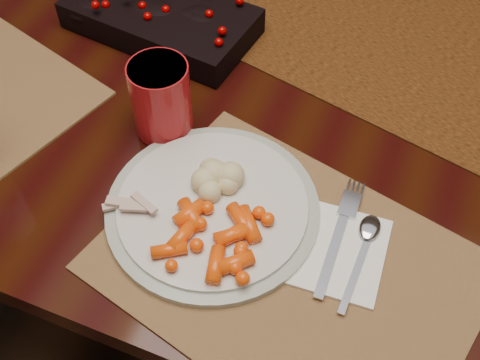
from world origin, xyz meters
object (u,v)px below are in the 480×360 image
at_px(napkin, 339,251).
at_px(turkey_shreds, 132,207).
at_px(mashed_potatoes, 214,176).
at_px(centerpiece, 160,14).
at_px(dining_table, 283,209).
at_px(red_cup, 161,99).
at_px(placemat_main, 290,266).
at_px(baby_carrots, 208,232).
at_px(dinner_plate, 213,208).

bearing_deg(napkin, turkey_shreds, -172.67).
distance_m(mashed_potatoes, napkin, 0.19).
distance_m(centerpiece, mashed_potatoes, 0.37).
xyz_separation_m(dining_table, mashed_potatoes, (-0.03, -0.26, 0.41)).
bearing_deg(red_cup, placemat_main, -31.64).
bearing_deg(red_cup, baby_carrots, -48.76).
xyz_separation_m(dining_table, napkin, (0.16, -0.29, 0.38)).
bearing_deg(centerpiece, dinner_plate, -53.75).
bearing_deg(centerpiece, baby_carrots, -55.86).
relative_size(dinner_plate, red_cup, 2.43).
height_order(mashed_potatoes, turkey_shreds, mashed_potatoes).
relative_size(dining_table, dinner_plate, 6.30).
relative_size(baby_carrots, red_cup, 1.05).
relative_size(dining_table, mashed_potatoes, 23.82).
bearing_deg(dining_table, turkey_shreds, -108.32).
height_order(placemat_main, baby_carrots, baby_carrots).
xyz_separation_m(dinner_plate, turkey_shreds, (-0.09, -0.05, 0.02)).
bearing_deg(turkey_shreds, mashed_potatoes, 42.74).
height_order(dining_table, turkey_shreds, turkey_shreds).
bearing_deg(napkin, centerpiece, 139.23).
bearing_deg(red_cup, napkin, -20.37).
relative_size(centerpiece, napkin, 2.37).
distance_m(dining_table, baby_carrots, 0.53).
bearing_deg(red_cup, dinner_plate, -41.88).
xyz_separation_m(baby_carrots, napkin, (0.16, 0.05, -0.02)).
xyz_separation_m(mashed_potatoes, red_cup, (-0.12, 0.08, 0.02)).
bearing_deg(mashed_potatoes, baby_carrots, -72.25).
distance_m(dining_table, napkin, 0.51).
bearing_deg(red_cup, centerpiece, 117.52).
distance_m(centerpiece, red_cup, 0.23).
height_order(baby_carrots, mashed_potatoes, mashed_potatoes).
height_order(centerpiece, mashed_potatoes, centerpiece).
bearing_deg(turkey_shreds, centerpiece, 110.98).
bearing_deg(baby_carrots, dining_table, 89.21).
bearing_deg(mashed_potatoes, napkin, -8.68).
distance_m(baby_carrots, red_cup, 0.22).
relative_size(centerpiece, placemat_main, 0.69).
bearing_deg(mashed_potatoes, dining_table, 83.59).
relative_size(mashed_potatoes, turkey_shreds, 1.05).
bearing_deg(dinner_plate, baby_carrots, -72.74).
xyz_separation_m(napkin, red_cup, (-0.30, 0.11, 0.06)).
xyz_separation_m(dining_table, centerpiece, (-0.25, 0.02, 0.41)).
bearing_deg(napkin, red_cup, 156.66).
relative_size(dining_table, red_cup, 15.32).
height_order(baby_carrots, napkin, baby_carrots).
xyz_separation_m(centerpiece, napkin, (0.41, -0.32, -0.03)).
xyz_separation_m(centerpiece, mashed_potatoes, (0.22, -0.29, 0.01)).
bearing_deg(dining_table, centerpiece, 174.60).
xyz_separation_m(baby_carrots, turkey_shreds, (-0.11, 0.00, -0.00)).
relative_size(placemat_main, baby_carrots, 3.70).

